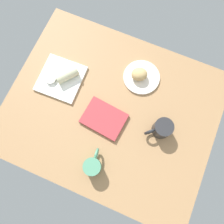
# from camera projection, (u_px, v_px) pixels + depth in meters

# --- Properties ---
(dining_table) EXTENTS (1.10, 0.90, 0.04)m
(dining_table) POSITION_uv_depth(u_px,v_px,m) (111.00, 111.00, 1.19)
(dining_table) COLOR #9E754C
(dining_table) RESTS_ON ground
(round_plate) EXTENTS (0.20, 0.20, 0.01)m
(round_plate) POSITION_uv_depth(u_px,v_px,m) (141.00, 77.00, 1.20)
(round_plate) COLOR silver
(round_plate) RESTS_ON dining_table
(scone_pastry) EXTENTS (0.11, 0.10, 0.06)m
(scone_pastry) POSITION_uv_depth(u_px,v_px,m) (139.00, 74.00, 1.17)
(scone_pastry) COLOR tan
(scone_pastry) RESTS_ON round_plate
(square_plate) EXTENTS (0.23, 0.23, 0.02)m
(square_plate) POSITION_uv_depth(u_px,v_px,m) (61.00, 79.00, 1.20)
(square_plate) COLOR white
(square_plate) RESTS_ON dining_table
(sauce_cup) EXTENTS (0.06, 0.06, 0.02)m
(sauce_cup) POSITION_uv_depth(u_px,v_px,m) (51.00, 79.00, 1.18)
(sauce_cup) COLOR silver
(sauce_cup) RESTS_ON square_plate
(breakfast_wrap) EXTENTS (0.12, 0.13, 0.06)m
(breakfast_wrap) POSITION_uv_depth(u_px,v_px,m) (67.00, 74.00, 1.17)
(breakfast_wrap) COLOR beige
(breakfast_wrap) RESTS_ON square_plate
(book_stack) EXTENTS (0.23, 0.18, 0.02)m
(book_stack) POSITION_uv_depth(u_px,v_px,m) (104.00, 119.00, 1.14)
(book_stack) COLOR #A53338
(book_stack) RESTS_ON dining_table
(coffee_mug) EXTENTS (0.08, 0.13, 0.09)m
(coffee_mug) POSITION_uv_depth(u_px,v_px,m) (93.00, 166.00, 1.05)
(coffee_mug) COLOR #4C8C6B
(coffee_mug) RESTS_ON dining_table
(second_mug) EXTENTS (0.12, 0.12, 0.10)m
(second_mug) POSITION_uv_depth(u_px,v_px,m) (162.00, 128.00, 1.09)
(second_mug) COLOR #262628
(second_mug) RESTS_ON dining_table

